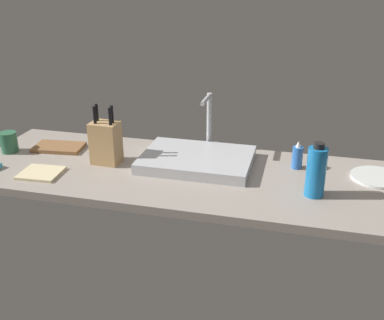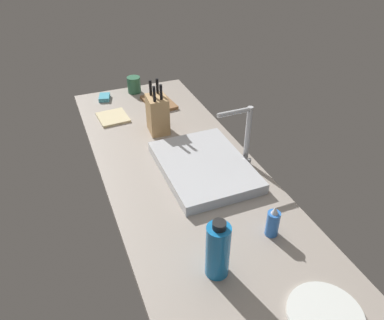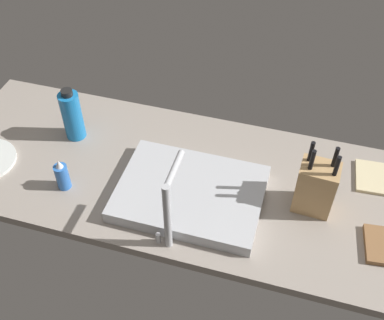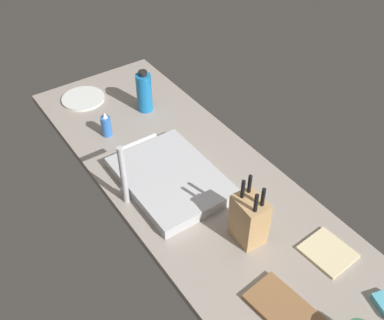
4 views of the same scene
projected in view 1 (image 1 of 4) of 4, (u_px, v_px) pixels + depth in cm
name	position (u px, v px, depth cm)	size (l,w,h in cm)	color
countertop_slab	(188.00, 176.00, 201.41)	(194.69, 67.72, 3.50)	gray
sink_basin	(197.00, 160.00, 207.24)	(48.83, 35.86, 4.66)	#B7BABF
faucet	(209.00, 117.00, 217.47)	(5.50, 16.20, 27.84)	#B7BABF
knife_block	(106.00, 142.00, 206.31)	(12.82, 10.06, 26.72)	tan
cutting_board	(59.00, 147.00, 225.23)	(23.43, 14.21, 1.80)	brown
soap_bottle	(297.00, 156.00, 202.54)	(4.66, 4.66, 12.73)	blue
water_bottle	(316.00, 171.00, 176.59)	(7.60, 7.60, 21.86)	#1970B7
dinner_plate	(377.00, 177.00, 194.26)	(21.96, 21.96, 1.20)	silver
dish_towel	(41.00, 173.00, 198.15)	(16.78, 15.20, 1.20)	beige
coffee_mug	(9.00, 142.00, 220.40)	(8.02, 8.02, 9.80)	#2D6647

